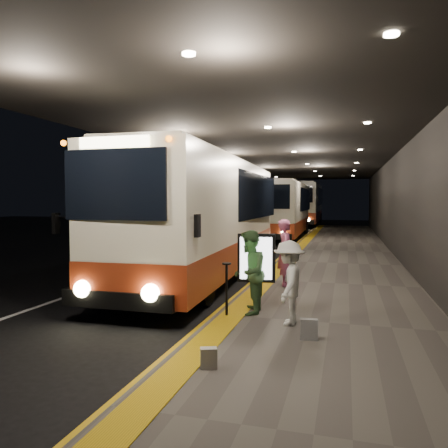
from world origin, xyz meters
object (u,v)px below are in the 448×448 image
Objects in this scene: passenger_waiting_white at (289,282)px; stanchion_post at (227,290)px; passenger_waiting_green at (249,272)px; coach_third at (306,206)px; bag_polka at (309,329)px; info_sign at (256,260)px; passenger_boarding at (286,253)px; coach_second at (285,212)px; bag_plain at (209,358)px; coach_main at (208,222)px.

passenger_waiting_white reaches higher than stanchion_post.
passenger_waiting_green reaches higher than stanchion_post.
coach_third is 36.36m from passenger_waiting_white.
bag_polka is at bearing 27.82° from passenger_waiting_white.
passenger_waiting_white is at bearing -46.27° from info_sign.
bag_polka is at bearing -178.71° from passenger_boarding.
stanchion_post is (-0.72, -3.42, -0.38)m from passenger_boarding.
coach_third is at bearing 92.63° from stanchion_post.
passenger_waiting_green is 1.09× the size of passenger_waiting_white.
coach_third reaches higher than stanchion_post.
passenger_boarding is (2.34, -17.01, -0.65)m from coach_second.
passenger_waiting_green reaches higher than bag_plain.
coach_third is 35.68m from info_sign.
coach_main is 7.17m from bag_polka.
coach_second reaches higher than stanchion_post.
stanchion_post is (1.66, -36.00, -1.26)m from coach_third.
coach_second is at bearing 179.78° from passenger_waiting_green.
info_sign is (-1.19, 1.49, 0.92)m from bag_polka.
bag_polka is (1.31, -1.37, -0.68)m from passenger_waiting_green.
stanchion_post is at bearing -86.57° from coach_second.
coach_main is 1.05× the size of coach_second.
info_sign is (0.04, 3.10, 0.95)m from bag_plain.
bag_polka is (3.37, -37.09, -1.61)m from coach_third.
passenger_boarding reaches higher than passenger_waiting_white.
coach_second is 32.52× the size of bag_polka.
passenger_waiting_white reaches higher than bag_plain.
passenger_boarding is 6.35× the size of bag_plain.
stanchion_post is at bearing -88.30° from coach_third.
passenger_waiting_white reaches higher than bag_polka.
passenger_waiting_green is 2.02m from bag_polka.
coach_third is 37.28m from bag_polka.
passenger_waiting_green reaches higher than info_sign.
coach_second is 20.87m from passenger_waiting_white.
info_sign reaches higher than passenger_waiting_white.
passenger_waiting_white is 1.31m from stanchion_post.
coach_second is 6.29× the size of passenger_boarding.
coach_main reaches higher than bag_polka.
bag_polka is at bearing -82.30° from coach_second.
coach_third is 36.95× the size of bag_polka.
coach_second is 17.19m from passenger_boarding.
stanchion_post is (1.62, -20.43, -1.03)m from coach_second.
passenger_waiting_white is 0.96× the size of info_sign.
coach_main is 11.31× the size of stanchion_post.
passenger_waiting_green is at bearing 133.70° from bag_polka.
bag_polka is at bearing -57.57° from info_sign.
bag_plain is (-1.23, -1.62, -0.03)m from bag_polka.
coach_main is 6.96× the size of passenger_waiting_green.
passenger_waiting_green is (2.06, -35.72, -0.93)m from coach_third.
passenger_boarding is 6.17m from bag_plain.
coach_third is 7.90× the size of info_sign.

